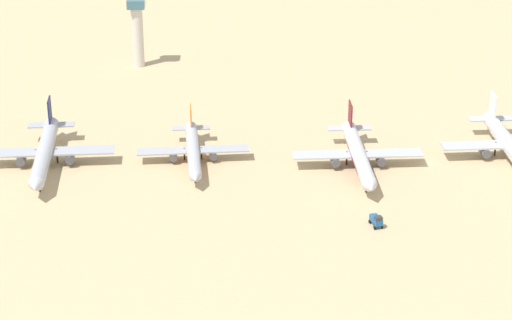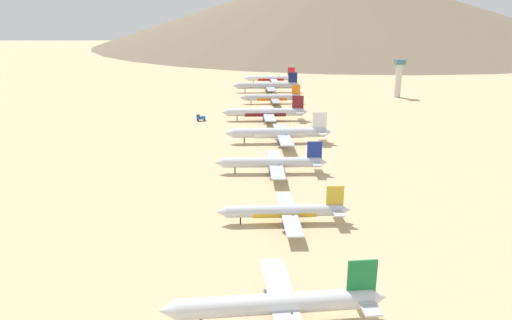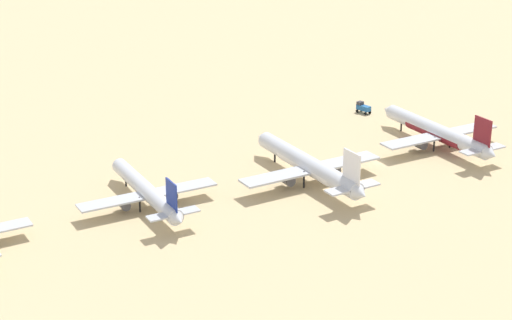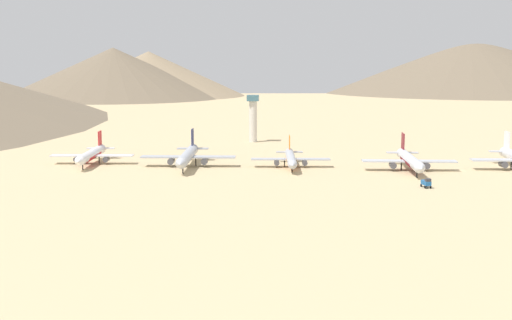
{
  "view_description": "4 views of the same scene",
  "coord_description": "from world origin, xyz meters",
  "px_view_note": "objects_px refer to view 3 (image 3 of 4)",
  "views": [
    {
      "loc": [
        296.91,
        -66.61,
        139.4
      ],
      "look_at": [
        1.86,
        -56.87,
        3.09
      ],
      "focal_mm": 70.12,
      "sensor_mm": 36.0,
      "label": 1
    },
    {
      "loc": [
        11.67,
        263.58,
        66.07
      ],
      "look_at": [
        9.63,
        71.68,
        5.04
      ],
      "focal_mm": 33.8,
      "sensor_mm": 36.0,
      "label": 2
    },
    {
      "loc": [
        -192.29,
        144.87,
        93.02
      ],
      "look_at": [
        9.84,
        37.22,
        4.15
      ],
      "focal_mm": 59.3,
      "sensor_mm": 36.0,
      "label": 3
    },
    {
      "loc": [
        306.49,
        -71.68,
        50.09
      ],
      "look_at": [
        7.86,
        -92.92,
        5.17
      ],
      "focal_mm": 47.15,
      "sensor_mm": 36.0,
      "label": 4
    }
  ],
  "objects_px": {
    "parked_jet_4": "(309,165)",
    "parked_jet_5": "(146,191)",
    "parked_jet_3": "(437,132)",
    "service_truck": "(363,107)"
  },
  "relations": [
    {
      "from": "parked_jet_3",
      "to": "parked_jet_5",
      "type": "height_order",
      "value": "parked_jet_3"
    },
    {
      "from": "parked_jet_3",
      "to": "service_truck",
      "type": "xyz_separation_m",
      "value": [
        39.74,
        0.45,
        -2.98
      ]
    },
    {
      "from": "parked_jet_3",
      "to": "parked_jet_5",
      "type": "distance_m",
      "value": 97.59
    },
    {
      "from": "parked_jet_3",
      "to": "service_truck",
      "type": "distance_m",
      "value": 39.85
    },
    {
      "from": "service_truck",
      "to": "parked_jet_5",
      "type": "bearing_deg",
      "value": 112.25
    },
    {
      "from": "parked_jet_4",
      "to": "parked_jet_5",
      "type": "xyz_separation_m",
      "value": [
        5.63,
        46.76,
        -0.66
      ]
    },
    {
      "from": "parked_jet_4",
      "to": "parked_jet_5",
      "type": "height_order",
      "value": "parked_jet_4"
    },
    {
      "from": "parked_jet_3",
      "to": "parked_jet_4",
      "type": "height_order",
      "value": "parked_jet_4"
    },
    {
      "from": "parked_jet_3",
      "to": "parked_jet_5",
      "type": "xyz_separation_m",
      "value": [
        0.01,
        97.59,
        -0.49
      ]
    },
    {
      "from": "parked_jet_3",
      "to": "service_truck",
      "type": "relative_size",
      "value": 9.42
    }
  ]
}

